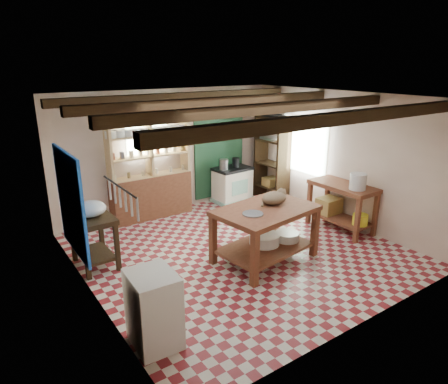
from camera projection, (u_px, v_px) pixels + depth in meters
floor at (239, 251)px, 6.92m from camera, size 5.00×5.00×0.02m
ceiling at (241, 97)px, 6.11m from camera, size 5.00×5.00×0.02m
wall_back at (169, 151)px, 8.48m from camera, size 5.00×0.04×2.60m
wall_front at (370, 228)px, 4.56m from camera, size 5.00×0.04×2.60m
wall_left at (85, 209)px, 5.17m from camera, size 0.04×5.00×2.60m
wall_right at (341, 158)px, 7.86m from camera, size 0.04×5.00×2.60m
ceiling_beams at (240, 105)px, 6.15m from camera, size 5.00×3.80×0.15m
blue_wall_patch at (71, 203)px, 5.95m from camera, size 0.04×1.40×1.60m
green_wall_patch at (219, 147)px, 9.14m from camera, size 1.30×0.04×2.30m
window_back at (147, 135)px, 8.07m from camera, size 0.90×0.02×0.80m
window_right at (304, 145)px, 8.60m from camera, size 0.02×1.30×1.20m
utensil_rail at (120, 197)px, 4.11m from camera, size 0.06×0.90×0.28m
pot_rack at (230, 108)px, 8.52m from camera, size 0.86×0.12×0.36m
shelving_unit at (150, 166)px, 8.09m from camera, size 1.70×0.34×2.20m
tall_rack at (272, 158)px, 9.25m from camera, size 0.40×0.86×2.00m
work_table at (265, 234)px, 6.48m from camera, size 1.71×1.26×0.90m
stove at (232, 185)px, 9.23m from camera, size 0.87×0.61×0.82m
prep_table at (94, 241)px, 6.28m from camera, size 0.59×0.85×0.85m
white_cabinet at (154, 309)px, 4.51m from camera, size 0.52×0.62×0.89m
right_counter at (341, 207)px, 7.67m from camera, size 0.65×1.28×0.91m
cat at (274, 198)px, 6.50m from camera, size 0.52×0.45×0.20m
steel_tray at (253, 214)px, 6.08m from camera, size 0.36×0.36×0.02m
basin_large at (265, 239)px, 6.58m from camera, size 0.56×0.56×0.17m
basin_small at (287, 236)px, 6.74m from camera, size 0.45×0.45×0.14m
kettle_left at (224, 164)px, 8.92m from camera, size 0.21×0.21×0.23m
kettle_right at (236, 162)px, 9.13m from camera, size 0.18×0.18×0.21m
enamel_bowl at (91, 209)px, 6.11m from camera, size 0.47×0.47×0.23m
white_bucket at (358, 182)px, 7.18m from camera, size 0.30×0.30×0.29m
wicker_basket at (329, 206)px, 7.92m from camera, size 0.44×0.35×0.31m
yellow_tub at (360, 220)px, 7.35m from camera, size 0.28×0.28×0.20m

